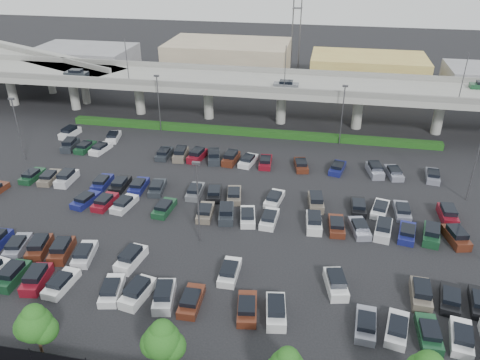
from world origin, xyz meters
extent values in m
plane|color=black|center=(0.00, 0.00, 0.00)|extent=(280.00, 280.00, 0.00)
cube|color=gray|center=(0.00, 32.00, 7.25)|extent=(150.00, 13.00, 1.10)
cube|color=#62625D|center=(0.00, 25.75, 8.30)|extent=(150.00, 0.50, 1.00)
cube|color=#62625D|center=(0.00, 38.25, 8.30)|extent=(150.00, 0.50, 1.00)
cylinder|color=gray|center=(-51.00, 32.00, 3.35)|extent=(1.80, 1.80, 6.70)
cube|color=#62625D|center=(-51.00, 32.00, 6.50)|extent=(2.60, 9.75, 0.50)
cylinder|color=gray|center=(-37.00, 32.00, 3.35)|extent=(1.80, 1.80, 6.70)
cube|color=#62625D|center=(-37.00, 32.00, 6.50)|extent=(2.60, 9.75, 0.50)
cylinder|color=gray|center=(-23.00, 32.00, 3.35)|extent=(1.80, 1.80, 6.70)
cube|color=#62625D|center=(-23.00, 32.00, 6.50)|extent=(2.60, 9.75, 0.50)
cylinder|color=gray|center=(-9.00, 32.00, 3.35)|extent=(1.80, 1.80, 6.70)
cube|color=#62625D|center=(-9.00, 32.00, 6.50)|extent=(2.60, 9.75, 0.50)
cylinder|color=gray|center=(5.00, 32.00, 3.35)|extent=(1.80, 1.80, 6.70)
cube|color=#62625D|center=(5.00, 32.00, 6.50)|extent=(2.60, 9.75, 0.50)
cylinder|color=gray|center=(19.00, 32.00, 3.35)|extent=(1.80, 1.80, 6.70)
cube|color=#62625D|center=(19.00, 32.00, 6.50)|extent=(2.60, 9.75, 0.50)
cylinder|color=gray|center=(33.00, 32.00, 3.35)|extent=(1.80, 1.80, 6.70)
cube|color=#62625D|center=(33.00, 32.00, 6.50)|extent=(2.60, 9.75, 0.50)
cube|color=#25292F|center=(-34.00, 29.00, 8.21)|extent=(4.40, 1.82, 0.82)
cube|color=black|center=(-34.00, 29.00, 8.84)|extent=(2.30, 1.60, 0.50)
cube|color=#5C5F64|center=(6.00, 29.00, 8.21)|extent=(4.40, 1.82, 0.82)
cube|color=black|center=(6.00, 29.00, 8.84)|extent=(2.30, 1.60, 0.50)
cylinder|color=#47474B|center=(-22.00, 25.90, 11.80)|extent=(0.14, 0.14, 8.00)
cylinder|color=#47474B|center=(6.00, 25.90, 11.80)|extent=(0.14, 0.14, 8.00)
cylinder|color=#47474B|center=(34.00, 25.90, 11.80)|extent=(0.14, 0.14, 8.00)
cube|color=gray|center=(-52.00, 43.00, 7.25)|extent=(50.93, 30.13, 1.10)
cube|color=#62625D|center=(-52.00, 43.00, 8.30)|extent=(47.34, 22.43, 1.00)
cylinder|color=gray|center=(-58.34, 45.96, 3.35)|extent=(1.60, 1.60, 6.70)
cylinder|color=gray|center=(-47.47, 40.89, 3.35)|extent=(1.60, 1.60, 6.70)
cylinder|color=gray|center=(-36.59, 35.82, 3.35)|extent=(1.60, 1.60, 6.70)
cube|color=#123F12|center=(0.00, 25.00, 0.55)|extent=(66.00, 1.60, 1.10)
cylinder|color=black|center=(-9.00, -28.00, 1.00)|extent=(0.10, 0.10, 2.00)
cylinder|color=#332316|center=(-9.00, -26.67, 0.98)|extent=(0.26, 0.26, 1.96)
sphere|color=#1A5316|center=(-9.00, -26.67, 3.37)|extent=(3.04, 3.04, 3.04)
sphere|color=#1A5316|center=(-8.29, -26.57, 2.82)|extent=(2.39, 2.39, 2.39)
sphere|color=#1A5316|center=(-9.60, -26.75, 3.04)|extent=(2.39, 2.39, 2.39)
sphere|color=#1A5316|center=(-8.96, -26.55, 4.24)|extent=(2.06, 2.06, 2.06)
sphere|color=#1A5316|center=(2.00, -26.39, 3.39)|extent=(3.07, 3.07, 3.07)
sphere|color=#1A5316|center=(2.71, -26.29, 2.85)|extent=(2.41, 2.41, 2.41)
sphere|color=#1A5316|center=(1.40, -26.47, 3.07)|extent=(2.41, 2.41, 2.41)
sphere|color=#1A5316|center=(2.04, -26.27, 4.27)|extent=(2.08, 2.08, 2.08)
sphere|color=#1A5316|center=(12.04, -26.70, 3.89)|extent=(1.89, 1.89, 1.89)
cube|color=#163E24|center=(-17.25, -18.50, 0.53)|extent=(1.85, 4.41, 1.05)
cube|color=black|center=(-17.25, -18.50, 1.34)|extent=(1.62, 2.61, 0.65)
cube|color=maroon|center=(-14.50, -18.50, 0.53)|extent=(2.42, 4.61, 1.05)
cube|color=black|center=(-14.50, -18.50, 1.34)|extent=(1.95, 2.80, 0.65)
cube|color=white|center=(-11.75, -18.50, 0.41)|extent=(2.19, 4.54, 0.82)
cube|color=black|center=(-11.75, -18.70, 1.04)|extent=(1.79, 2.43, 0.50)
cube|color=white|center=(-6.25, -18.50, 0.41)|extent=(2.64, 4.67, 0.82)
cube|color=black|center=(-6.25, -18.70, 1.04)|extent=(2.02, 2.57, 0.50)
cube|color=white|center=(-3.50, -18.50, 0.53)|extent=(2.59, 4.66, 1.05)
cube|color=black|center=(-3.50, -18.50, 1.34)|extent=(2.05, 2.85, 0.65)
cube|color=silver|center=(-0.75, -18.50, 0.53)|extent=(2.60, 4.66, 1.05)
cube|color=black|center=(-0.75, -18.50, 1.34)|extent=(2.05, 2.85, 0.65)
cube|color=#532416|center=(2.00, -18.50, 0.41)|extent=(1.90, 4.43, 0.82)
cube|color=black|center=(2.00, -18.70, 1.04)|extent=(1.64, 2.33, 0.50)
cube|color=#532416|center=(7.50, -18.50, 0.41)|extent=(2.44, 4.62, 0.82)
cube|color=black|center=(7.50, -18.70, 1.04)|extent=(1.92, 2.51, 0.50)
cube|color=white|center=(10.25, -18.50, 0.53)|extent=(2.44, 4.62, 1.05)
cube|color=black|center=(10.25, -18.50, 1.34)|extent=(1.96, 2.81, 0.65)
cube|color=slate|center=(18.50, -18.50, 0.41)|extent=(2.14, 4.52, 0.82)
cube|color=black|center=(18.50, -18.70, 1.04)|extent=(1.77, 2.41, 0.50)
cube|color=silver|center=(21.25, -18.50, 0.41)|extent=(2.62, 4.66, 0.82)
cube|color=black|center=(21.25, -18.70, 1.04)|extent=(2.01, 2.56, 0.50)
cube|color=#163E24|center=(24.00, -18.50, 0.41)|extent=(1.92, 4.44, 0.82)
cube|color=black|center=(24.00, -18.70, 1.04)|extent=(1.65, 2.34, 0.50)
cube|color=white|center=(26.75, -18.50, 0.41)|extent=(2.49, 4.63, 0.82)
cube|color=black|center=(26.75, -18.70, 1.04)|extent=(1.94, 2.52, 0.50)
cube|color=slate|center=(-20.00, -13.50, 0.41)|extent=(2.63, 4.67, 0.82)
cube|color=black|center=(-20.00, -13.70, 1.04)|extent=(2.01, 2.56, 0.50)
cube|color=#532416|center=(-17.25, -13.50, 0.53)|extent=(2.73, 4.69, 1.05)
cube|color=black|center=(-17.25, -13.50, 1.34)|extent=(2.13, 2.88, 0.65)
cube|color=#532416|center=(-14.50, -13.50, 0.53)|extent=(2.56, 4.65, 1.05)
cube|color=black|center=(-14.50, -13.50, 1.34)|extent=(2.03, 2.84, 0.65)
cube|color=silver|center=(-11.75, -13.50, 0.41)|extent=(2.55, 4.65, 0.82)
cube|color=black|center=(-11.75, -13.70, 1.04)|extent=(1.97, 2.54, 0.50)
cube|color=white|center=(-6.25, -13.50, 0.53)|extent=(2.44, 4.62, 1.05)
cube|color=black|center=(-6.25, -13.50, 1.34)|extent=(1.96, 2.81, 0.65)
cube|color=white|center=(4.75, -13.50, 0.41)|extent=(1.84, 4.41, 0.82)
cube|color=black|center=(4.75, -13.70, 1.04)|extent=(1.61, 2.31, 0.50)
cube|color=white|center=(15.75, -13.50, 0.53)|extent=(2.71, 4.69, 1.05)
cube|color=black|center=(15.75, -13.50, 1.34)|extent=(2.12, 2.88, 0.65)
cube|color=#675E51|center=(24.00, -13.50, 0.53)|extent=(2.04, 4.49, 1.05)
cube|color=black|center=(24.00, -13.50, 1.34)|extent=(1.73, 2.68, 0.65)
cube|color=black|center=(26.75, -13.50, 0.41)|extent=(2.60, 4.66, 0.82)
cube|color=black|center=(26.75, -13.70, 1.04)|extent=(2.00, 2.56, 0.50)
cube|color=black|center=(29.50, -13.50, 0.41)|extent=(2.39, 4.60, 0.82)
cube|color=navy|center=(-17.25, -2.50, 0.41)|extent=(2.67, 4.68, 0.82)
cube|color=black|center=(-17.25, -2.70, 1.04)|extent=(2.03, 2.58, 0.50)
cube|color=maroon|center=(-14.50, -2.50, 0.41)|extent=(2.19, 4.54, 0.82)
cube|color=black|center=(-14.50, -2.70, 1.04)|extent=(1.79, 2.43, 0.50)
cube|color=silver|center=(-11.75, -2.50, 0.41)|extent=(2.47, 4.63, 0.82)
cube|color=black|center=(-11.75, -2.70, 1.04)|extent=(1.93, 2.52, 0.50)
cube|color=#163E24|center=(-6.25, -2.50, 0.41)|extent=(2.17, 4.53, 0.82)
cube|color=black|center=(-6.25, -2.70, 1.04)|extent=(1.78, 2.42, 0.50)
cube|color=#675E51|center=(-0.75, -2.50, 0.41)|extent=(2.22, 4.55, 0.82)
cube|color=black|center=(-0.75, -2.70, 1.04)|extent=(1.81, 2.44, 0.50)
cube|color=#25292F|center=(2.00, -2.50, 0.53)|extent=(2.56, 4.65, 1.05)
cube|color=black|center=(2.00, -2.50, 1.34)|extent=(2.03, 2.84, 0.65)
cube|color=white|center=(4.75, -2.50, 0.41)|extent=(2.60, 4.66, 0.82)
cube|color=black|center=(4.75, -2.70, 1.04)|extent=(2.00, 2.56, 0.50)
cube|color=white|center=(7.50, -2.50, 0.41)|extent=(2.09, 4.50, 0.82)
cube|color=black|center=(7.50, -2.70, 1.04)|extent=(1.74, 2.39, 0.50)
cube|color=white|center=(13.00, -2.50, 0.53)|extent=(2.21, 4.55, 1.05)
cube|color=black|center=(13.00, -2.50, 1.34)|extent=(1.83, 2.73, 0.65)
cube|color=#532416|center=(15.75, -2.50, 0.41)|extent=(2.12, 4.52, 0.82)
cube|color=black|center=(15.75, -2.70, 1.04)|extent=(1.76, 2.41, 0.50)
cube|color=slate|center=(18.50, -2.50, 0.41)|extent=(2.78, 4.70, 0.82)
cube|color=black|center=(18.50, -2.69, 1.04)|extent=(2.09, 2.61, 0.50)
cube|color=silver|center=(21.25, -2.50, 0.53)|extent=(2.53, 4.64, 1.05)
cube|color=black|center=(21.25, -2.50, 1.34)|extent=(2.01, 2.83, 0.65)
cube|color=navy|center=(24.00, -2.50, 0.41)|extent=(2.57, 4.65, 0.82)
cube|color=black|center=(24.00, -2.70, 1.04)|extent=(1.98, 2.55, 0.50)
cube|color=#163E24|center=(26.75, -2.50, 0.53)|extent=(2.61, 4.66, 1.05)
cube|color=black|center=(26.75, -2.50, 1.34)|extent=(2.06, 2.85, 0.65)
cube|color=#532416|center=(29.50, -2.50, 0.53)|extent=(2.83, 4.71, 1.05)
cube|color=black|center=(29.50, -2.50, 1.34)|extent=(2.18, 2.91, 0.65)
cube|color=#163E24|center=(-28.25, 2.50, 0.41)|extent=(1.95, 4.45, 0.82)
cube|color=black|center=(-28.25, 2.30, 1.04)|extent=(1.67, 2.35, 0.50)
cube|color=#675E51|center=(-25.50, 2.50, 0.41)|extent=(2.18, 4.54, 0.82)
cube|color=black|center=(-25.50, 2.30, 1.04)|extent=(1.79, 2.43, 0.50)
cube|color=silver|center=(-22.75, 2.50, 0.53)|extent=(1.94, 4.45, 1.05)
cube|color=black|center=(-22.75, 2.50, 1.34)|extent=(1.67, 2.64, 0.65)
cube|color=navy|center=(-17.25, 2.50, 0.41)|extent=(2.02, 4.48, 0.82)
cube|color=black|center=(-17.25, 2.30, 1.04)|extent=(1.71, 2.37, 0.50)
cube|color=black|center=(-14.50, 2.50, 0.41)|extent=(1.96, 4.46, 0.82)
cube|color=black|center=(-14.50, 2.30, 1.04)|extent=(1.67, 2.35, 0.50)
cube|color=navy|center=(-11.75, 2.50, 0.41)|extent=(2.01, 4.47, 0.82)
cube|color=black|center=(-11.75, 2.30, 1.04)|extent=(1.70, 2.37, 0.50)
cube|color=#25292F|center=(-9.00, 2.50, 0.41)|extent=(2.38, 4.60, 0.82)
cube|color=black|center=(-9.00, 2.30, 1.04)|extent=(1.89, 2.49, 0.50)
cube|color=#5C5F64|center=(-3.50, 2.50, 0.41)|extent=(1.95, 4.45, 0.82)
cube|color=black|center=(-3.50, 2.30, 1.04)|extent=(1.67, 2.35, 0.50)
cube|color=black|center=(-0.75, 2.50, 0.41)|extent=(2.50, 4.63, 0.82)
cube|color=black|center=(-0.75, 2.30, 1.04)|extent=(1.95, 2.53, 0.50)
cube|color=#675E51|center=(2.00, 2.50, 0.41)|extent=(2.54, 4.65, 0.82)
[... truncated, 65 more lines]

